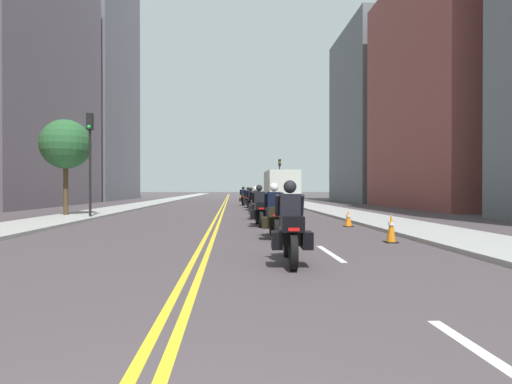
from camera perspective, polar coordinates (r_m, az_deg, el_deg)
name	(u,v)px	position (r m, az deg, el deg)	size (l,w,h in m)	color
ground_plane	(226,201)	(49.26, -4.18, -1.25)	(264.00, 264.00, 0.00)	#453D41
sidewalk_left	(165,201)	(49.88, -12.50, -1.17)	(2.83, 144.00, 0.12)	#9D9F9D
sidewalk_right	(286,200)	(49.69, 4.16, -1.17)	(2.83, 144.00, 0.12)	#9D9E9C
centreline_yellow_inner	(225,201)	(49.26, -4.32, -1.25)	(0.12, 132.00, 0.01)	yellow
centreline_yellow_outer	(227,201)	(49.26, -4.05, -1.25)	(0.12, 132.00, 0.01)	yellow
lane_dashes_white	(262,209)	(30.35, 0.82, -2.31)	(0.14, 56.40, 0.01)	silver
building_left_1	(19,71)	(41.36, -29.95, 14.29)	(7.69, 19.37, 22.80)	slate
building_right_1	(450,91)	(35.72, 25.29, 12.55)	(8.03, 14.89, 17.96)	brown
building_left_2	(100,82)	(60.17, -20.80, 14.06)	(6.75, 17.69, 31.31)	slate
building_right_2	(372,116)	(49.73, 15.79, 10.07)	(6.75, 13.66, 19.58)	slate
motorcycle_0	(290,230)	(8.10, 4.77, -5.28)	(0.78, 2.17, 1.64)	black
motorcycle_1	(274,216)	(12.23, 2.55, -3.38)	(0.77, 2.14, 1.64)	black
motorcycle_2	(259,209)	(16.26, 0.47, -2.43)	(0.77, 2.26, 1.63)	black
motorcycle_3	(256,206)	(19.95, 0.00, -1.92)	(0.78, 2.18, 1.59)	black
motorcycle_4	(256,203)	(24.32, -0.04, -1.50)	(0.77, 2.13, 1.60)	black
motorcycle_5	(251,201)	(28.34, -0.71, -1.21)	(0.76, 2.26, 1.58)	black
motorcycle_6	(248,199)	(32.11, -1.10, -1.00)	(0.77, 2.26, 1.61)	black
motorcycle_7	(243,198)	(36.41, -1.77, -0.80)	(0.78, 2.27, 1.67)	black
traffic_cone_0	(391,228)	(11.85, 18.18, -4.72)	(0.32, 0.32, 0.82)	black
traffic_cone_1	(348,218)	(16.37, 12.64, -3.58)	(0.35, 0.35, 0.65)	black
traffic_light_near	(90,147)	(21.69, -21.96, 5.80)	(0.28, 0.38, 5.13)	black
traffic_light_far	(280,172)	(47.53, 3.28, 2.72)	(0.28, 0.38, 4.86)	black
street_tree_0	(66,145)	(23.60, -24.82, 5.96)	(2.55, 2.55, 5.05)	#493923
parked_truck	(280,191)	(31.71, 3.35, 0.10)	(2.20, 6.50, 2.80)	#C6B2C5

